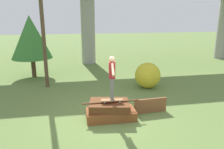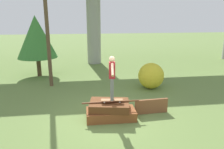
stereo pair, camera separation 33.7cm
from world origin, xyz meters
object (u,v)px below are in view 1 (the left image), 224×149
at_px(skateboard, 112,100).
at_px(tree_behind_left, 31,37).
at_px(utility_pole, 42,14).
at_px(skater, 112,75).
at_px(bush_yellow_flowering, 148,75).

relative_size(skateboard, tree_behind_left, 0.22).
bearing_deg(skateboard, utility_pole, 121.79).
bearing_deg(utility_pole, skater, -58.21).
distance_m(tree_behind_left, bush_yellow_flowering, 7.48).
bearing_deg(skater, tree_behind_left, 119.53).
xyz_separation_m(skater, tree_behind_left, (-3.83, 6.76, 0.77)).
xyz_separation_m(skateboard, tree_behind_left, (-3.83, 6.76, 1.74)).
relative_size(skateboard, utility_pole, 0.11).
distance_m(utility_pole, tree_behind_left, 2.82).
relative_size(tree_behind_left, bush_yellow_flowering, 2.78).
xyz_separation_m(tree_behind_left, bush_yellow_flowering, (6.42, -3.38, -1.83)).
bearing_deg(utility_pole, tree_behind_left, 114.63).
bearing_deg(skateboard, bush_yellow_flowering, 52.54).
relative_size(skateboard, bush_yellow_flowering, 0.60).
distance_m(utility_pole, bush_yellow_flowering, 6.37).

